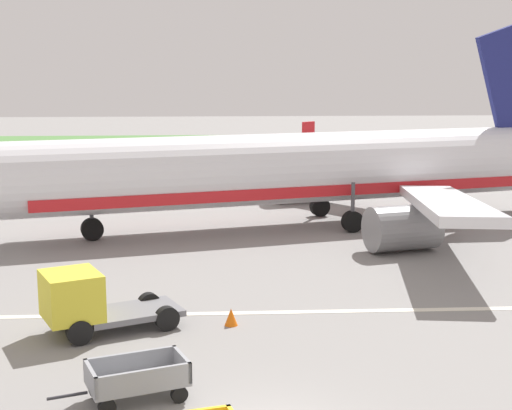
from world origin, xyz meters
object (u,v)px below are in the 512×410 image
at_px(airplane, 311,169).
at_px(service_truck_beside_carts, 87,301).
at_px(baggage_cart_third_in_row, 137,378).
at_px(traffic_cone_near_plane, 231,317).

bearing_deg(airplane, service_truck_beside_carts, -119.39).
bearing_deg(service_truck_beside_carts, baggage_cart_third_in_row, -67.96).
xyz_separation_m(baggage_cart_third_in_row, service_truck_beside_carts, (-2.07, 5.11, 0.50)).
xyz_separation_m(airplane, traffic_cone_near_plane, (-4.63, -15.86, -2.76)).
bearing_deg(airplane, baggage_cart_third_in_row, -108.46).
relative_size(baggage_cart_third_in_row, service_truck_beside_carts, 0.75).
bearing_deg(service_truck_beside_carts, airplane, 60.61).
bearing_deg(service_truck_beside_carts, traffic_cone_near_plane, 6.95).
distance_m(airplane, traffic_cone_near_plane, 16.75).
height_order(service_truck_beside_carts, traffic_cone_near_plane, service_truck_beside_carts).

